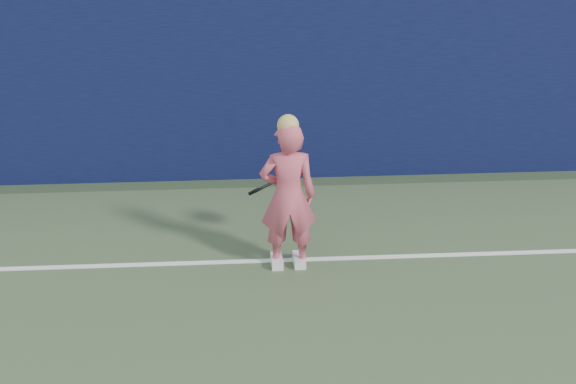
{
  "coord_description": "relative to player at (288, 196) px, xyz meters",
  "views": [
    {
      "loc": [
        -0.75,
        -3.6,
        4.19
      ],
      "look_at": [
        -0.25,
        3.92,
        0.85
      ],
      "focal_mm": 50.0,
      "sensor_mm": 36.0,
      "label": 1
    }
  ],
  "objects": [
    {
      "name": "player",
      "position": [
        0.0,
        0.0,
        0.0
      ],
      "size": [
        0.6,
        0.4,
        1.69
      ],
      "rotation": [
        0.0,
        0.0,
        3.17
      ],
      "color": "#D55267",
      "rests_on": "ground"
    },
    {
      "name": "backstop_wall",
      "position": [
        0.25,
        2.58,
        0.44
      ],
      "size": [
        24.0,
        0.4,
        2.5
      ],
      "primitive_type": "cube",
      "color": "#0B0F34",
      "rests_on": "ground"
    },
    {
      "name": "racket",
      "position": [
        -0.01,
        0.5,
        -0.01
      ],
      "size": [
        0.58,
        0.29,
        0.33
      ],
      "rotation": [
        0.0,
        0.0,
        0.32
      ],
      "color": "black",
      "rests_on": "ground"
    }
  ]
}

